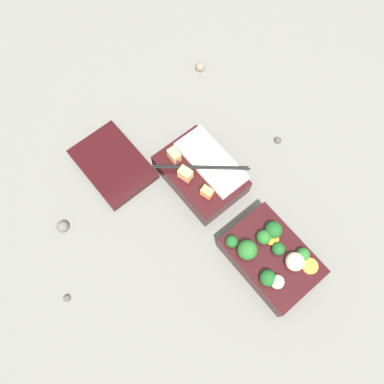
# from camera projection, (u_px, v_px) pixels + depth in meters

# --- Properties ---
(ground_plane) EXTENTS (3.00, 3.00, 0.00)m
(ground_plane) POSITION_uv_depth(u_px,v_px,m) (235.00, 218.00, 0.85)
(ground_plane) COLOR slate
(bento_tray_vegetable) EXTENTS (0.20, 0.14, 0.08)m
(bento_tray_vegetable) POSITION_uv_depth(u_px,v_px,m) (271.00, 257.00, 0.79)
(bento_tray_vegetable) COLOR black
(bento_tray_vegetable) RESTS_ON ground_plane
(bento_tray_rice) EXTENTS (0.20, 0.17, 0.08)m
(bento_tray_rice) POSITION_uv_depth(u_px,v_px,m) (202.00, 173.00, 0.86)
(bento_tray_rice) COLOR black
(bento_tray_rice) RESTS_ON ground_plane
(bento_lid) EXTENTS (0.19, 0.14, 0.02)m
(bento_lid) POSITION_uv_depth(u_px,v_px,m) (113.00, 164.00, 0.89)
(bento_lid) COLOR black
(bento_lid) RESTS_ON ground_plane
(pebble_0) EXTENTS (0.02, 0.02, 0.02)m
(pebble_0) POSITION_uv_depth(u_px,v_px,m) (67.00, 298.00, 0.79)
(pebble_0) COLOR #474442
(pebble_0) RESTS_ON ground_plane
(pebble_1) EXTENTS (0.03, 0.03, 0.03)m
(pebble_1) POSITION_uv_depth(u_px,v_px,m) (63.00, 226.00, 0.84)
(pebble_1) COLOR #595651
(pebble_1) RESTS_ON ground_plane
(pebble_2) EXTENTS (0.02, 0.02, 0.02)m
(pebble_2) POSITION_uv_depth(u_px,v_px,m) (200.00, 67.00, 1.00)
(pebble_2) COLOR #7A6B5B
(pebble_2) RESTS_ON ground_plane
(pebble_3) EXTENTS (0.02, 0.02, 0.02)m
(pebble_3) POSITION_uv_depth(u_px,v_px,m) (278.00, 140.00, 0.92)
(pebble_3) COLOR #474442
(pebble_3) RESTS_ON ground_plane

